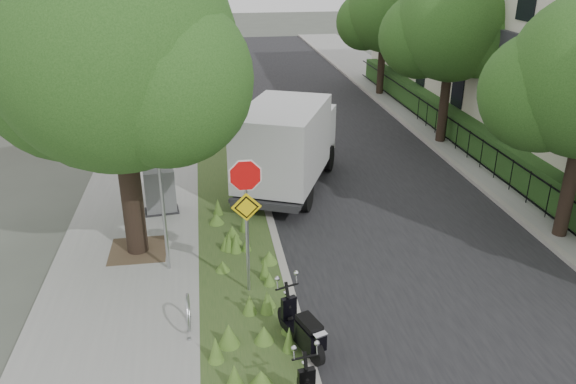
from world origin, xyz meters
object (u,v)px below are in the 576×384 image
object	(u,v)px
sign_assembly	(246,200)
scooter_far	(305,334)
box_truck	(288,142)
utility_cabinet	(160,192)

from	to	relation	value
sign_assembly	scooter_far	bearing A→B (deg)	-68.61
sign_assembly	box_truck	bearing A→B (deg)	73.24
scooter_far	utility_cabinet	world-z (taller)	utility_cabinet
sign_assembly	scooter_far	size ratio (longest dim) A/B	2.02
box_truck	utility_cabinet	size ratio (longest dim) A/B	4.50
sign_assembly	scooter_far	xyz separation A→B (m)	(0.86, -2.20, -1.82)
scooter_far	box_truck	xyz separation A→B (m)	(0.89, 8.03, 1.07)
box_truck	sign_assembly	bearing A→B (deg)	-106.76
sign_assembly	box_truck	xyz separation A→B (m)	(1.76, 5.83, -0.75)
utility_cabinet	scooter_far	bearing A→B (deg)	-65.76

